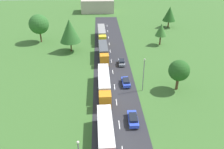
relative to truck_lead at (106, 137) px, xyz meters
name	(u,v)px	position (x,y,z in m)	size (l,w,h in m)	color
road	(116,101)	(2.62, 12.77, -2.06)	(10.00, 140.00, 0.06)	#2B2B30
lane_marking_centre	(118,112)	(2.62, 8.80, -2.03)	(0.16, 121.07, 0.01)	white
truck_lead	(106,137)	(0.00, 0.00, 0.00)	(2.78, 13.74, 3.52)	red
truck_second	(104,84)	(0.13, 16.64, 0.09)	(2.59, 14.53, 3.67)	orange
truck_third	(103,52)	(0.38, 35.13, 0.08)	(2.82, 12.36, 3.69)	orange
truck_fourth	(102,34)	(0.16, 51.71, 0.12)	(2.85, 14.36, 3.74)	yellow
car_second	(133,119)	(5.21, 5.75, -1.26)	(1.80, 4.60, 1.46)	blue
car_third	(126,82)	(5.33, 19.47, -1.26)	(1.87, 4.40, 1.47)	blue
car_fourth	(122,62)	(5.36, 30.50, -1.27)	(1.79, 3.96, 1.48)	#8C939E
lamppost_second	(144,73)	(8.90, 16.81, 2.37)	(0.36, 0.36, 7.98)	slate
tree_oak	(179,71)	(16.86, 16.94, 2.71)	(4.74, 4.74, 7.21)	#513823
tree_birch	(161,30)	(19.74, 45.49, 3.07)	(3.75, 3.75, 7.28)	#513823
tree_maple	(70,31)	(-9.69, 41.27, 4.63)	(6.40, 6.40, 10.26)	#513823
tree_pine	(169,14)	(27.91, 65.17, 3.43)	(5.18, 5.18, 8.39)	#513823
tree_elm	(39,24)	(-21.04, 50.41, 4.18)	(6.65, 6.65, 9.62)	#513823
distant_building	(98,6)	(-1.30, 94.23, 1.06)	(16.35, 10.40, 6.31)	#B2A899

